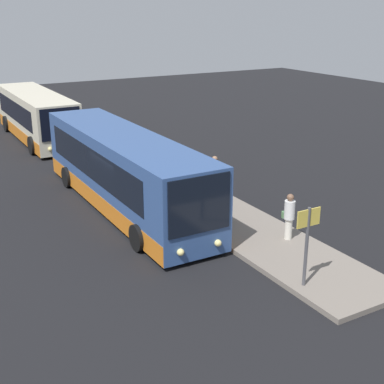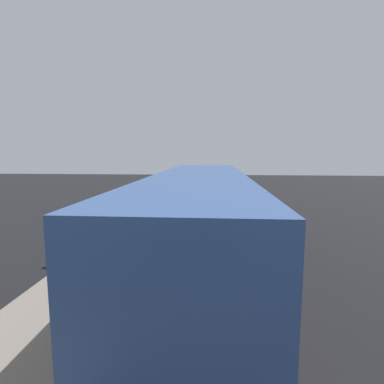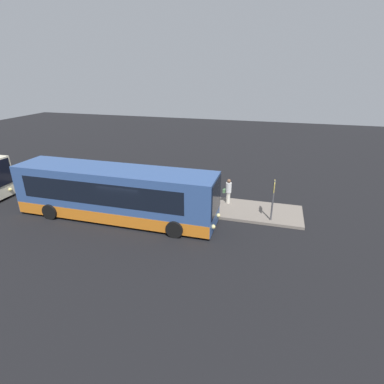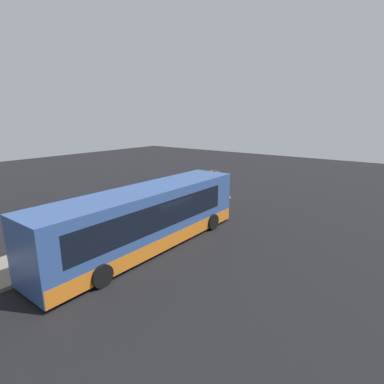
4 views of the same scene
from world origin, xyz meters
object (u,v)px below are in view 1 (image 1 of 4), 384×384
bus_second (36,116)px  passenger_with_bags (191,187)px  passenger_waiting (289,215)px  sign_post (307,235)px  passenger_boarding (215,173)px  suitcase (197,207)px  bus_lead (123,171)px

bus_second → passenger_with_bags: bus_second is taller
passenger_waiting → sign_post: 3.40m
passenger_waiting → bus_second: bearing=115.9°
passenger_boarding → bus_second: bearing=-22.9°
bus_second → suitcase: bus_second is taller
passenger_waiting → sign_post: sign_post is taller
passenger_with_bags → suitcase: size_ratio=1.89×
passenger_boarding → suitcase: bearing=96.4°
bus_second → passenger_waiting: (20.13, 3.56, -0.38)m
passenger_waiting → suitcase: 3.91m
suitcase → sign_post: 6.45m
bus_lead → passenger_boarding: bus_lead is taller
suitcase → passenger_boarding: bearing=134.7°
suitcase → sign_post: (6.33, -0.07, 1.23)m
passenger_boarding → sign_post: bearing=127.2°
bus_second → bus_lead: bearing=0.0°
bus_second → passenger_boarding: bus_second is taller
suitcase → sign_post: size_ratio=0.40×
bus_second → sign_post: bus_second is taller
passenger_boarding → sign_post: sign_post is taller
passenger_waiting → passenger_boarding: bearing=101.4°
bus_second → passenger_boarding: 15.10m
bus_lead → passenger_waiting: (6.24, 3.56, -0.47)m
passenger_waiting → sign_post: (2.84, -1.73, 0.69)m
passenger_waiting → passenger_with_bags: 4.36m
bus_lead → suitcase: bearing=34.7°
bus_lead → passenger_boarding: 4.09m
bus_second → suitcase: 16.77m
passenger_boarding → passenger_waiting: passenger_waiting is taller
passenger_boarding → passenger_with_bags: (1.53, -2.05, 0.12)m
bus_second → suitcase: size_ratio=10.98×
bus_lead → passenger_with_bags: size_ratio=6.72×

